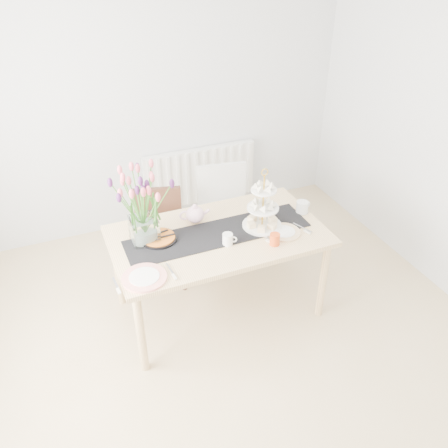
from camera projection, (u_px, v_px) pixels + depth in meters
name	position (u px, v px, depth m)	size (l,w,h in m)	color
room_shell	(246.00, 223.00, 2.68)	(4.50, 4.50, 4.50)	tan
radiator	(200.00, 175.00, 4.99)	(1.20, 0.08, 0.60)	white
dining_table	(218.00, 242.00, 3.60)	(1.60, 0.90, 0.75)	tan
chair_brown	(160.00, 229.00, 4.09)	(0.50, 0.50, 0.83)	#331B12
chair_white	(224.00, 207.00, 4.30)	(0.51, 0.51, 0.91)	silver
table_runner	(218.00, 233.00, 3.55)	(1.40, 0.35, 0.01)	black
tulip_vase	(140.00, 195.00, 3.27)	(0.70, 0.70, 0.60)	silver
cake_stand	(263.00, 213.00, 3.57)	(0.30, 0.30, 0.44)	gold
teapot	(195.00, 214.00, 3.65)	(0.23, 0.19, 0.15)	white
cream_jug	(302.00, 207.00, 3.78)	(0.10, 0.10, 0.10)	silver
tart_tin	(159.00, 238.00, 3.48)	(0.27, 0.27, 0.03)	black
mug_white	(228.00, 239.00, 3.42)	(0.08, 0.08, 0.09)	silver
mug_orange	(275.00, 239.00, 3.42)	(0.07, 0.07, 0.09)	#D84A18
plate_left	(144.00, 278.00, 3.12)	(0.30, 0.30, 0.02)	white
plate_right	(284.00, 232.00, 3.56)	(0.25, 0.25, 0.01)	white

